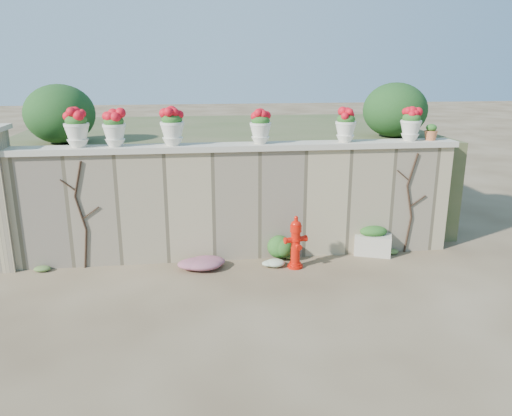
{
  "coord_description": "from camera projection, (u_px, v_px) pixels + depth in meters",
  "views": [
    {
      "loc": [
        -0.78,
        -6.9,
        3.43
      ],
      "look_at": [
        0.32,
        1.4,
        1.03
      ],
      "focal_mm": 35.0,
      "sensor_mm": 36.0,
      "label": 1
    }
  ],
  "objects": [
    {
      "name": "ground",
      "position": [
        248.0,
        299.0,
        7.62
      ],
      "size": [
        80.0,
        80.0,
        0.0
      ],
      "primitive_type": "plane",
      "color": "#4F3D27",
      "rests_on": "ground"
    },
    {
      "name": "raised_fill",
      "position": [
        224.0,
        169.0,
        12.11
      ],
      "size": [
        9.0,
        6.0,
        2.0
      ],
      "primitive_type": "cube",
      "color": "#384C23",
      "rests_on": "ground"
    },
    {
      "name": "wall_cap",
      "position": [
        235.0,
        147.0,
        8.77
      ],
      "size": [
        8.1,
        0.52,
        0.1
      ],
      "primitive_type": "cube",
      "color": "beige",
      "rests_on": "stone_wall"
    },
    {
      "name": "planter_box",
      "position": [
        373.0,
        241.0,
        9.35
      ],
      "size": [
        0.76,
        0.6,
        0.55
      ],
      "rotation": [
        0.0,
        0.0,
        -0.38
      ],
      "color": "beige",
      "rests_on": "ground"
    },
    {
      "name": "vine_left",
      "position": [
        81.0,
        214.0,
        8.52
      ],
      "size": [
        0.6,
        0.04,
        1.91
      ],
      "color": "black",
      "rests_on": "ground"
    },
    {
      "name": "urn_pot_3",
      "position": [
        260.0,
        127.0,
        8.73
      ],
      "size": [
        0.38,
        0.38,
        0.59
      ],
      "color": "silver",
      "rests_on": "wall_cap"
    },
    {
      "name": "white_flowers",
      "position": [
        272.0,
        263.0,
        8.78
      ],
      "size": [
        0.45,
        0.36,
        0.16
      ],
      "primitive_type": "ellipsoid",
      "color": "white",
      "rests_on": "ground"
    },
    {
      "name": "terracotta_pot",
      "position": [
        431.0,
        133.0,
        9.17
      ],
      "size": [
        0.24,
        0.24,
        0.29
      ],
      "color": "#C4693C",
      "rests_on": "wall_cap"
    },
    {
      "name": "urn_pot_2",
      "position": [
        172.0,
        127.0,
        8.53
      ],
      "size": [
        0.41,
        0.41,
        0.65
      ],
      "color": "silver",
      "rests_on": "wall_cap"
    },
    {
      "name": "magenta_clump",
      "position": [
        198.0,
        262.0,
        8.7
      ],
      "size": [
        0.91,
        0.61,
        0.24
      ],
      "primitive_type": "ellipsoid",
      "color": "#CA2886",
      "rests_on": "ground"
    },
    {
      "name": "back_shrub_right",
      "position": [
        395.0,
        110.0,
        10.2
      ],
      "size": [
        1.3,
        1.3,
        1.1
      ],
      "primitive_type": "ellipsoid",
      "color": "#143814",
      "rests_on": "raised_fill"
    },
    {
      "name": "urn_pot_5",
      "position": [
        411.0,
        124.0,
        9.08
      ],
      "size": [
        0.38,
        0.38,
        0.6
      ],
      "color": "silver",
      "rests_on": "wall_cap"
    },
    {
      "name": "green_shrub",
      "position": [
        281.0,
        245.0,
        9.05
      ],
      "size": [
        0.6,
        0.54,
        0.57
      ],
      "primitive_type": "ellipsoid",
      "color": "#1E5119",
      "rests_on": "ground"
    },
    {
      "name": "fire_hydrant",
      "position": [
        296.0,
        242.0,
        8.67
      ],
      "size": [
        0.41,
        0.29,
        0.94
      ],
      "rotation": [
        0.0,
        0.0,
        0.2
      ],
      "color": "red",
      "rests_on": "ground"
    },
    {
      "name": "urn_pot_1",
      "position": [
        114.0,
        129.0,
        8.41
      ],
      "size": [
        0.39,
        0.39,
        0.61
      ],
      "color": "silver",
      "rests_on": "wall_cap"
    },
    {
      "name": "vine_right",
      "position": [
        410.0,
        202.0,
        9.26
      ],
      "size": [
        0.6,
        0.04,
        1.91
      ],
      "color": "black",
      "rests_on": "ground"
    },
    {
      "name": "urn_pot_4",
      "position": [
        346.0,
        126.0,
        8.93
      ],
      "size": [
        0.38,
        0.38,
        0.59
      ],
      "color": "silver",
      "rests_on": "wall_cap"
    },
    {
      "name": "stone_wall",
      "position": [
        236.0,
        204.0,
        9.06
      ],
      "size": [
        8.0,
        0.4,
        2.0
      ],
      "primitive_type": "cube",
      "color": "tan",
      "rests_on": "ground"
    },
    {
      "name": "urn_pot_0",
      "position": [
        77.0,
        128.0,
        8.33
      ],
      "size": [
        0.41,
        0.41,
        0.65
      ],
      "color": "silver",
      "rests_on": "wall_cap"
    },
    {
      "name": "back_shrub_left",
      "position": [
        60.0,
        114.0,
        9.37
      ],
      "size": [
        1.3,
        1.3,
        1.1
      ],
      "primitive_type": "ellipsoid",
      "color": "#143814",
      "rests_on": "raised_fill"
    }
  ]
}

